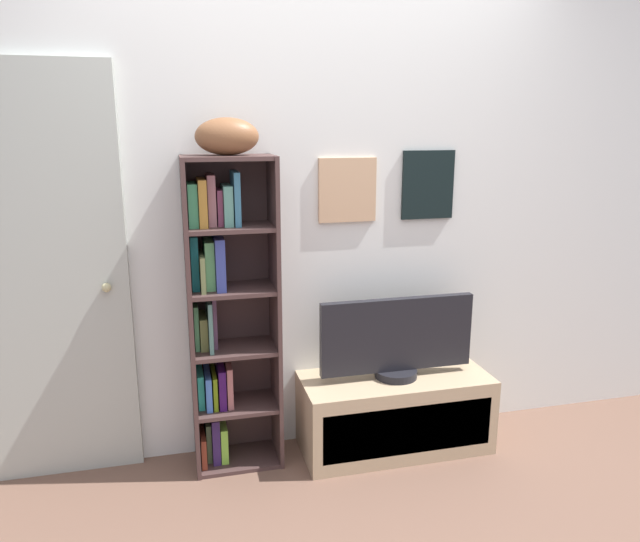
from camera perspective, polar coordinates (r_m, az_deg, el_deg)
back_wall at (r=3.04m, az=-1.30°, el=5.08°), size 4.80×0.08×2.44m
bookshelf at (r=2.93m, az=-9.22°, el=-3.95°), size 0.43×0.28×1.55m
football at (r=2.77m, az=-8.92°, el=12.64°), size 0.30×0.19×0.17m
tv_stand at (r=3.26m, az=7.18°, el=-13.29°), size 0.99×0.41×0.40m
television at (r=3.09m, az=7.41°, el=-6.45°), size 0.81×0.22×0.42m
door at (r=3.03m, az=-25.86°, el=-0.94°), size 0.85×0.09×1.97m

